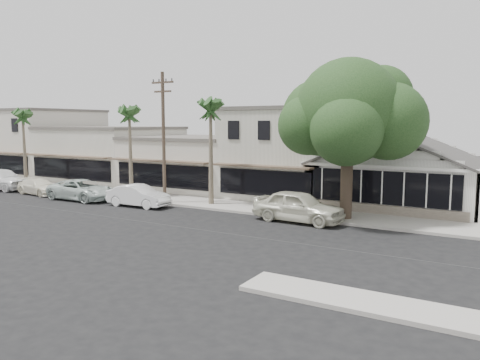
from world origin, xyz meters
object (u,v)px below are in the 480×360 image
Objects in this scene: car_1 at (138,196)px; shade_tree at (349,115)px; car_3 at (39,187)px; car_4 at (1,179)px; utility_pole at (164,135)px; car_0 at (298,206)px; car_2 at (82,190)px.

shade_tree is at bearing -80.67° from car_1.
shade_tree reaches higher than car_3.
car_1 is 15.43m from car_4.
utility_pole is at bearing -32.64° from car_1.
shade_tree is (13.39, 2.85, 5.33)m from car_1.
car_4 is (-26.68, -0.75, 0.03)m from car_0.
utility_pole is at bearing -88.40° from car_4.
car_2 is 19.77m from shade_tree.
car_0 is at bearing -88.18° from car_1.
utility_pole is at bearing -174.32° from shade_tree.
car_2 is (-5.43, -0.06, 0.01)m from car_1.
car_1 is 1.04× the size of car_3.
car_2 is at bearing -86.79° from car_3.
car_4 is at bearing -174.62° from shade_tree.
car_0 is 1.23× the size of car_3.
utility_pole is 1.68× the size of car_2.
car_4 reaches higher than car_2.
car_3 is 0.46× the size of shade_tree.
utility_pole reaches higher than car_1.
shade_tree reaches higher than car_0.
car_3 is 0.78× the size of car_4.
utility_pole reaches higher than car_0.
shade_tree is (12.46, 1.24, 1.27)m from utility_pole.
car_2 is at bearing 87.90° from car_1.
car_2 is 1.26× the size of car_3.
car_2 is 0.58× the size of shade_tree.
car_1 is (-11.25, -0.89, -0.16)m from car_0.
car_1 is at bearing 97.73° from car_0.
car_2 is at bearing -94.67° from car_4.
utility_pole reaches higher than car_3.
car_3 is at bearing -172.28° from utility_pole.
car_0 is 1.18× the size of car_1.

